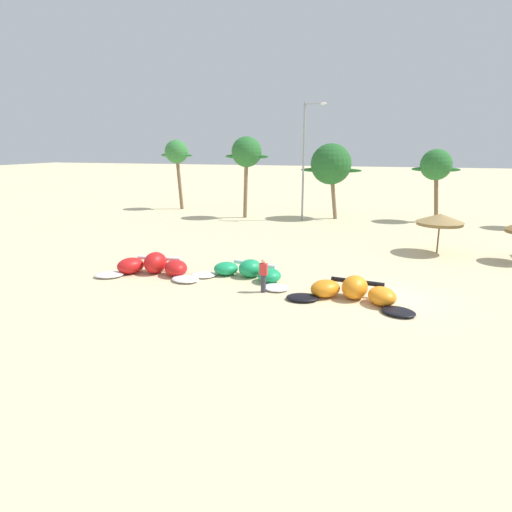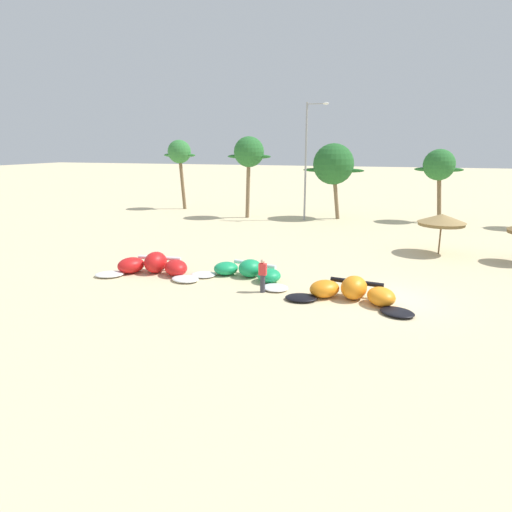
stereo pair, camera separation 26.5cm
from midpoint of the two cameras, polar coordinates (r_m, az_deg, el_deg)
name	(u,v)px [view 1 (the left image)]	position (r m, az deg, el deg)	size (l,w,h in m)	color
ground_plane	(389,298)	(21.30, 16.34, -5.19)	(260.00, 260.00, 0.00)	beige
kite_far_left	(153,266)	(24.65, -13.32, -1.32)	(6.03, 3.07, 1.15)	white
kite_left	(247,272)	(23.34, -1.46, -2.00)	(5.83, 3.41, 0.93)	white
kite_left_of_center	(353,292)	(20.46, 11.94, -4.50)	(5.89, 3.10, 1.06)	black
beach_umbrella_near_van	(440,219)	(30.66, 22.24, 4.37)	(2.97, 2.97, 2.58)	brown
person_near_kites	(263,276)	(21.01, 0.59, -2.52)	(0.36, 0.24, 1.62)	#383842
palm_leftmost	(177,153)	(49.39, -10.27, 12.80)	(3.70, 2.47, 7.34)	brown
palm_left	(247,153)	(42.55, -1.40, 13.01)	(4.23, 2.82, 7.59)	#7F6647
palm_left_of_gap	(331,164)	(42.68, 9.39, 11.47)	(5.65, 3.77, 6.97)	#7F6647
palm_center_left	(436,166)	(43.40, 21.87, 10.66)	(4.13, 2.75, 6.47)	brown
lamppost_west	(305,156)	(41.30, 6.12, 12.54)	(2.00, 0.24, 10.44)	gray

